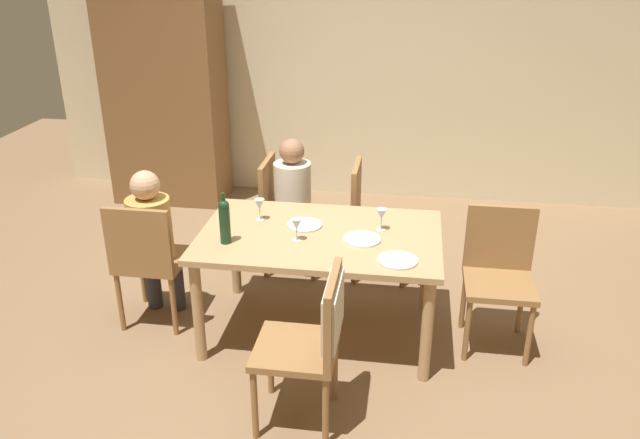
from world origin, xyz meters
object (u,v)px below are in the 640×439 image
chair_far_right (370,212)px  person_woman_host (296,196)px  armoire_cabinet (165,93)px  wine_glass_near_right (382,215)px  chair_right_end (499,268)px  person_man_bearded (152,234)px  chair_near (318,330)px  chair_far_left (282,207)px  wine_glass_near_left (296,225)px  dinner_plate_host (398,260)px  wine_bottle_tall_green (225,220)px  wine_glass_centre (260,205)px  dining_table (320,246)px  chair_left_end (148,256)px  handbag (423,265)px  dinner_plate_guest_left (305,225)px  dinner_plate_guest_right (362,239)px

chair_far_right → person_woman_host: (-0.59, -0.00, 0.10)m
armoire_cabinet → wine_glass_near_right: bearing=-43.3°
chair_right_end → person_man_bearded: size_ratio=0.83×
chair_near → chair_far_left: bearing=17.7°
wine_glass_near_left → dinner_plate_host: size_ratio=0.62×
chair_near → wine_glass_near_right: size_ratio=6.17×
wine_bottle_tall_green → wine_glass_centre: bearing=71.2°
chair_far_right → wine_glass_near_left: (-0.39, -1.00, 0.31)m
person_woman_host → wine_glass_near_right: size_ratio=7.37×
dining_table → chair_far_left: (-0.44, 0.88, -0.12)m
person_man_bearded → chair_left_end: bearing=-90.0°
person_woman_host → dinner_plate_host: size_ratio=4.59×
chair_right_end → dinner_plate_host: (-0.65, -0.40, 0.21)m
armoire_cabinet → dining_table: (1.88, -2.25, -0.45)m
chair_far_left → person_woman_host: 0.15m
handbag → wine_bottle_tall_green: bearing=-139.1°
dinner_plate_guest_left → wine_bottle_tall_green: bearing=-144.3°
person_woman_host → wine_bottle_tall_green: size_ratio=3.31×
wine_bottle_tall_green → dinner_plate_guest_right: (0.84, 0.16, -0.15)m
chair_near → wine_glass_centre: chair_near is taller
chair_far_left → chair_left_end: size_ratio=1.00×
dining_table → chair_right_end: 1.16m
dining_table → chair_left_end: chair_left_end is taller
armoire_cabinet → person_man_bearded: bearing=-72.0°
dinner_plate_guest_right → chair_far_left: bearing=127.4°
person_man_bearded → armoire_cabinet: bearing=108.0°
wine_bottle_tall_green → dinner_plate_guest_left: 0.57m
chair_far_left → handbag: size_ratio=3.29×
wine_glass_near_left → dinner_plate_guest_left: (0.01, 0.22, -0.10)m
chair_right_end → wine_glass_near_left: bearing=9.2°
chair_near → chair_far_right: bearing=-4.5°
dining_table → dinner_plate_guest_right: (0.28, -0.06, 0.09)m
wine_glass_near_right → dinner_plate_guest_right: size_ratio=0.63×
wine_glass_near_left → dinner_plate_guest_right: bearing=9.1°
wine_glass_centre → dinner_plate_host: 1.06m
dinner_plate_host → dinner_plate_guest_left: bearing=146.5°
chair_far_right → dinner_plate_host: size_ratio=3.85×
chair_right_end → wine_glass_centre: 1.62m
chair_far_left → dinner_plate_guest_right: size_ratio=3.88×
armoire_cabinet → chair_near: 3.74m
dining_table → person_man_bearded: size_ratio=1.40×
wine_glass_near_left → dinner_plate_guest_right: size_ratio=0.63×
person_man_bearded → wine_glass_near_right: 1.56m
chair_left_end → chair_near: size_ratio=1.00×
person_woman_host → wine_glass_near_right: person_woman_host is taller
person_woman_host → dinner_plate_host: 1.46m
wine_bottle_tall_green → dinner_plate_host: size_ratio=1.39×
chair_far_right → dinner_plate_guest_right: bearing=0.9°
wine_glass_near_right → dinner_plate_guest_left: wine_glass_near_right is taller
chair_far_right → person_woman_host: bearing=-90.0°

